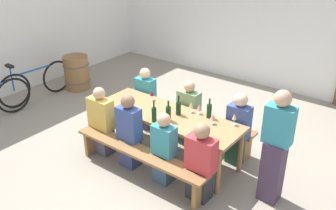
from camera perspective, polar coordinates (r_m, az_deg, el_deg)
The scene contains 25 objects.
ground_plane at distance 5.94m, azimuth 0.00°, elevation -7.83°, with size 24.00×24.00×0.00m, color gray.
back_wall at distance 8.39m, azimuth 16.05°, elevation 13.24°, with size 14.00×0.20×3.20m, color white.
side_wall at distance 8.42m, azimuth -24.23°, elevation 12.04°, with size 0.20×7.84×3.20m, color white.
tasting_table at distance 5.59m, azimuth 0.00°, elevation -2.08°, with size 2.33×0.75×0.75m.
bench_near at distance 5.31m, azimuth -4.48°, elevation -7.79°, with size 2.23×0.30×0.45m.
bench_far at distance 6.23m, azimuth 3.78°, elevation -2.30°, with size 2.23×0.30×0.45m.
wine_bottle_0 at distance 5.50m, azimuth 1.61°, elevation -0.43°, with size 0.08×0.08×0.31m.
wine_bottle_1 at distance 5.33m, azimuth 0.06°, elevation -1.25°, with size 0.08×0.08×0.31m.
wine_bottle_2 at distance 5.30m, azimuth -2.16°, elevation -1.42°, with size 0.07×0.07×0.32m.
wine_bottle_3 at distance 5.44m, azimuth 6.36°, elevation -0.86°, with size 0.07×0.07×0.30m.
wine_glass_0 at distance 5.54m, azimuth 4.84°, elevation -0.36°, with size 0.07×0.07×0.15m.
wine_glass_1 at distance 5.29m, azimuth 10.19°, elevation -1.84°, with size 0.06×0.06×0.18m.
wine_glass_2 at distance 5.97m, azimuth -2.49°, elevation 1.75°, with size 0.06×0.06×0.16m.
wine_glass_3 at distance 5.58m, azimuth 3.57°, elevation -0.01°, with size 0.06×0.06×0.17m.
wine_glass_4 at distance 5.28m, azimuth 6.90°, elevation -1.83°, with size 0.07×0.07×0.15m.
seated_guest_near_0 at distance 5.87m, azimuth -10.19°, elevation -2.73°, with size 0.41×0.24×1.13m.
seated_guest_near_1 at distance 5.48m, azimuth -5.97°, elevation -4.25°, with size 0.36×0.24×1.17m.
seated_guest_near_2 at distance 5.14m, azimuth -0.61°, elevation -6.92°, with size 0.32×0.24×1.08m.
seated_guest_near_3 at distance 4.84m, azimuth 5.03°, elevation -9.01°, with size 0.39×0.24×1.12m.
seated_guest_far_0 at distance 6.53m, azimuth -3.46°, elevation 0.81°, with size 0.34×0.24×1.13m.
seated_guest_far_1 at distance 6.03m, azimuth 3.19°, elevation -1.49°, with size 0.36×0.24×1.12m.
seated_guest_far_2 at distance 5.63m, azimuth 10.73°, elevation -3.75°, with size 0.34×0.24×1.15m.
standing_host at distance 4.87m, azimuth 16.22°, elevation -6.50°, with size 0.35×0.24×1.58m.
wine_barrel at distance 8.47m, azimuth -13.88°, elevation 4.90°, with size 0.58×0.58×0.74m.
parked_bicycle_0 at distance 8.14m, azimuth -19.66°, elevation 3.25°, with size 0.20×1.71×0.90m.
Camera 1 is at (3.00, -3.93, 3.30)m, focal length 39.58 mm.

